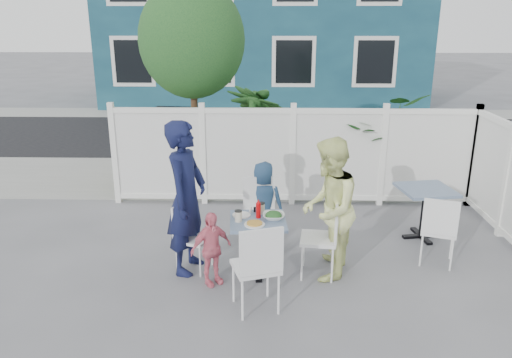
{
  "coord_description": "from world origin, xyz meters",
  "views": [
    {
      "loc": [
        -0.29,
        -5.4,
        2.96
      ],
      "look_at": [
        -0.44,
        0.43,
        1.07
      ],
      "focal_mm": 35.0,
      "sensor_mm": 36.0,
      "label": 1
    }
  ],
  "objects_px": {
    "utility_cabinet": "(174,143)",
    "boy": "(263,202)",
    "spare_table": "(425,200)",
    "main_table": "(258,232)",
    "woman": "(328,209)",
    "chair_near": "(258,262)",
    "chair_back": "(260,208)",
    "chair_right": "(326,232)",
    "chair_left": "(188,231)",
    "man": "(186,198)",
    "toddler": "(211,249)"
  },
  "relations": [
    {
      "from": "chair_back",
      "to": "chair_left",
      "type": "bearing_deg",
      "value": 27.79
    },
    {
      "from": "toddler",
      "to": "chair_back",
      "type": "bearing_deg",
      "value": 25.33
    },
    {
      "from": "chair_right",
      "to": "woman",
      "type": "xyz_separation_m",
      "value": [
        0.02,
        0.01,
        0.29
      ]
    },
    {
      "from": "chair_back",
      "to": "boy",
      "type": "xyz_separation_m",
      "value": [
        0.04,
        0.18,
        0.01
      ]
    },
    {
      "from": "chair_right",
      "to": "utility_cabinet",
      "type": "bearing_deg",
      "value": 39.38
    },
    {
      "from": "chair_right",
      "to": "man",
      "type": "height_order",
      "value": "man"
    },
    {
      "from": "main_table",
      "to": "chair_back",
      "type": "xyz_separation_m",
      "value": [
        0.01,
        0.74,
        0.02
      ]
    },
    {
      "from": "man",
      "to": "boy",
      "type": "height_order",
      "value": "man"
    },
    {
      "from": "chair_near",
      "to": "chair_left",
      "type": "bearing_deg",
      "value": 113.95
    },
    {
      "from": "main_table",
      "to": "chair_back",
      "type": "relative_size",
      "value": 0.74
    },
    {
      "from": "chair_back",
      "to": "main_table",
      "type": "bearing_deg",
      "value": 79.68
    },
    {
      "from": "utility_cabinet",
      "to": "toddler",
      "type": "xyz_separation_m",
      "value": [
        1.2,
        -4.24,
        -0.18
      ]
    },
    {
      "from": "utility_cabinet",
      "to": "chair_left",
      "type": "height_order",
      "value": "utility_cabinet"
    },
    {
      "from": "boy",
      "to": "spare_table",
      "type": "bearing_deg",
      "value": -164.21
    },
    {
      "from": "main_table",
      "to": "woman",
      "type": "relative_size",
      "value": 0.41
    },
    {
      "from": "utility_cabinet",
      "to": "woman",
      "type": "xyz_separation_m",
      "value": [
        2.55,
        -3.99,
        0.22
      ]
    },
    {
      "from": "chair_left",
      "to": "toddler",
      "type": "relative_size",
      "value": 0.96
    },
    {
      "from": "chair_left",
      "to": "man",
      "type": "distance_m",
      "value": 0.44
    },
    {
      "from": "spare_table",
      "to": "chair_right",
      "type": "xyz_separation_m",
      "value": [
        -1.49,
        -1.11,
        -0.01
      ]
    },
    {
      "from": "man",
      "to": "main_table",
      "type": "bearing_deg",
      "value": -82.49
    },
    {
      "from": "chair_left",
      "to": "boy",
      "type": "bearing_deg",
      "value": 151.54
    },
    {
      "from": "chair_right",
      "to": "woman",
      "type": "relative_size",
      "value": 0.57
    },
    {
      "from": "woman",
      "to": "main_table",
      "type": "bearing_deg",
      "value": -78.47
    },
    {
      "from": "chair_near",
      "to": "man",
      "type": "height_order",
      "value": "man"
    },
    {
      "from": "chair_left",
      "to": "woman",
      "type": "height_order",
      "value": "woman"
    },
    {
      "from": "spare_table",
      "to": "chair_back",
      "type": "bearing_deg",
      "value": -171.65
    },
    {
      "from": "woman",
      "to": "boy",
      "type": "xyz_separation_m",
      "value": [
        -0.77,
        0.95,
        -0.28
      ]
    },
    {
      "from": "woman",
      "to": "toddler",
      "type": "bearing_deg",
      "value": -66.0
    },
    {
      "from": "chair_back",
      "to": "chair_near",
      "type": "bearing_deg",
      "value": 81.02
    },
    {
      "from": "utility_cabinet",
      "to": "man",
      "type": "distance_m",
      "value": 4.0
    },
    {
      "from": "utility_cabinet",
      "to": "chair_right",
      "type": "distance_m",
      "value": 4.73
    },
    {
      "from": "utility_cabinet",
      "to": "woman",
      "type": "bearing_deg",
      "value": -50.3
    },
    {
      "from": "main_table",
      "to": "man",
      "type": "bearing_deg",
      "value": 174.92
    },
    {
      "from": "man",
      "to": "woman",
      "type": "distance_m",
      "value": 1.67
    },
    {
      "from": "chair_left",
      "to": "man",
      "type": "xyz_separation_m",
      "value": [
        -0.0,
        -0.02,
        0.44
      ]
    },
    {
      "from": "spare_table",
      "to": "boy",
      "type": "bearing_deg",
      "value": -175.97
    },
    {
      "from": "chair_right",
      "to": "chair_back",
      "type": "xyz_separation_m",
      "value": [
        -0.78,
        0.78,
        -0.0
      ]
    },
    {
      "from": "chair_near",
      "to": "woman",
      "type": "bearing_deg",
      "value": 28.15
    },
    {
      "from": "utility_cabinet",
      "to": "spare_table",
      "type": "height_order",
      "value": "utility_cabinet"
    },
    {
      "from": "chair_near",
      "to": "main_table",
      "type": "bearing_deg",
      "value": 73.15
    },
    {
      "from": "utility_cabinet",
      "to": "boy",
      "type": "relative_size",
      "value": 1.1
    },
    {
      "from": "spare_table",
      "to": "chair_back",
      "type": "xyz_separation_m",
      "value": [
        -2.27,
        -0.33,
        -0.01
      ]
    },
    {
      "from": "boy",
      "to": "toddler",
      "type": "bearing_deg",
      "value": 75.79
    },
    {
      "from": "chair_near",
      "to": "chair_right",
      "type": "bearing_deg",
      "value": 28.55
    },
    {
      "from": "chair_back",
      "to": "boy",
      "type": "height_order",
      "value": "boy"
    },
    {
      "from": "main_table",
      "to": "chair_near",
      "type": "height_order",
      "value": "chair_near"
    },
    {
      "from": "chair_left",
      "to": "chair_right",
      "type": "bearing_deg",
      "value": 104.47
    },
    {
      "from": "chair_near",
      "to": "boy",
      "type": "bearing_deg",
      "value": 70.76
    },
    {
      "from": "woman",
      "to": "toddler",
      "type": "distance_m",
      "value": 1.43
    },
    {
      "from": "chair_right",
      "to": "boy",
      "type": "bearing_deg",
      "value": 45.07
    }
  ]
}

